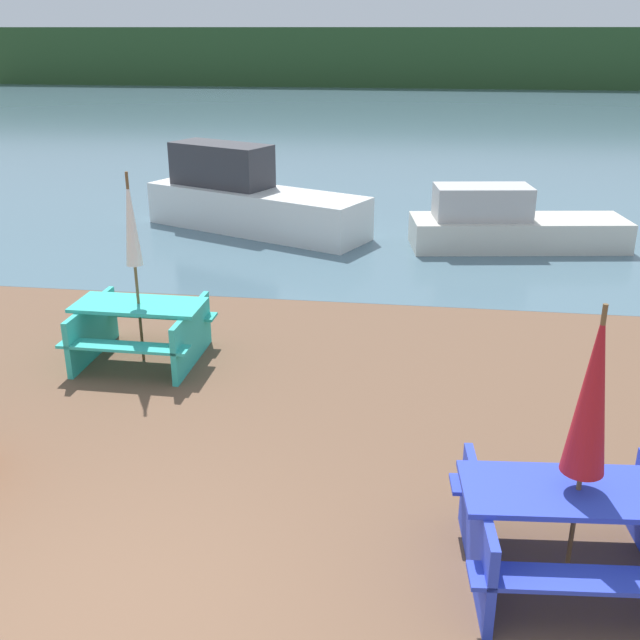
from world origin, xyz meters
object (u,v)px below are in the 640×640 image
picnic_table_blue (573,525)px  umbrella_white (131,223)px  boat_second (248,200)px  umbrella_crimson (593,392)px  boat (509,225)px  picnic_table_teal (141,326)px

picnic_table_blue → umbrella_white: (-4.65, 3.42, 1.31)m
picnic_table_blue → umbrella_white: size_ratio=0.76×
boat_second → umbrella_white: bearing=-64.4°
umbrella_crimson → boat_second: bearing=115.6°
umbrella_white → boat: bearing=49.7°
picnic_table_blue → boat_second: bearing=115.6°
picnic_table_teal → boat: (5.06, 5.97, -0.02)m
picnic_table_teal → umbrella_white: size_ratio=0.68×
umbrella_crimson → umbrella_white: umbrella_white is taller
picnic_table_teal → boat: bearing=49.7°
boat → boat_second: 5.26m
umbrella_crimson → picnic_table_blue: bearing=0.0°
picnic_table_blue → boat: bearing=87.5°
umbrella_crimson → boat_second: size_ratio=0.45×
picnic_table_blue → boat: (0.41, 9.39, -0.04)m
picnic_table_blue → picnic_table_teal: bearing=143.6°
picnic_table_teal → boat: boat is taller
picnic_table_teal → umbrella_white: umbrella_white is taller
picnic_table_teal → umbrella_white: 1.33m
umbrella_crimson → umbrella_white: (-4.65, 3.42, 0.20)m
umbrella_crimson → boat_second: (-4.81, 10.05, -0.94)m
picnic_table_teal → boat_second: bearing=91.4°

